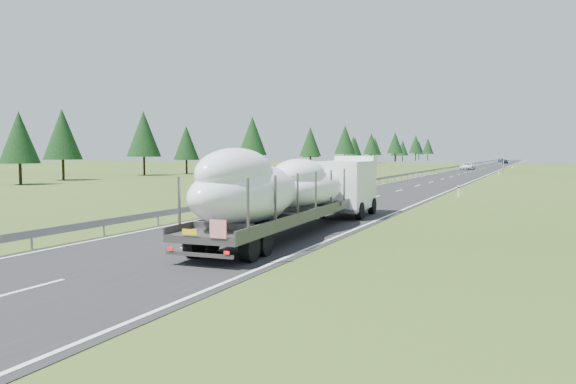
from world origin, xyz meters
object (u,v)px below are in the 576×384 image
at_px(highway_sign, 503,165).
at_px(distant_car_dark, 505,161).
at_px(distant_van, 468,166).
at_px(distant_car_blue, 501,160).
at_px(boat_truck, 296,188).

height_order(highway_sign, distant_car_dark, highway_sign).
distance_m(distant_van, distant_car_blue, 125.65).
height_order(distant_car_dark, distant_car_blue, distant_car_dark).
height_order(highway_sign, boat_truck, boat_truck).
bearing_deg(highway_sign, distant_car_dark, 92.99).
distance_m(highway_sign, boat_truck, 75.66).
xyz_separation_m(boat_truck, distant_car_dark, (-1.01, 187.32, -1.36)).
bearing_deg(distant_car_blue, highway_sign, -82.82).
bearing_deg(distant_car_dark, boat_truck, -95.33).
height_order(highway_sign, distant_car_blue, highway_sign).
bearing_deg(boat_truck, distant_car_blue, 91.30).
bearing_deg(distant_van, highway_sign, -70.27).
bearing_deg(distant_car_blue, distant_van, -86.13).
relative_size(highway_sign, distant_car_blue, 0.59).
distance_m(highway_sign, distant_car_dark, 111.97).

